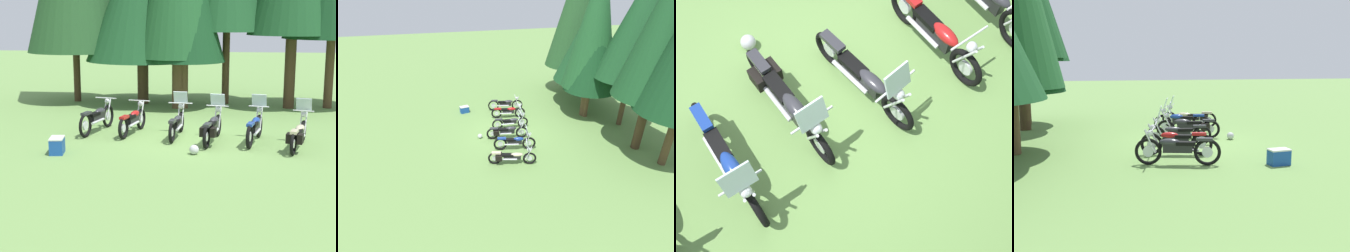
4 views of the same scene
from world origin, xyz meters
The scene contains 6 objects.
ground_plane centered at (0.00, 0.00, 0.00)m, with size 80.00×80.00×0.00m, color #6B934C.
motorcycle_1 centered at (-1.93, 0.61, 0.44)m, with size 0.74×2.19×0.99m.
motorcycle_2 centered at (-0.50, 0.31, 0.44)m, with size 0.77×2.22×1.34m.
motorcycle_3 centered at (0.61, -0.27, 0.47)m, with size 0.82×2.32×1.35m.
motorcycle_4 centered at (1.85, -0.18, 0.47)m, with size 0.75×2.18×1.37m.
dropped_helmet centered at (0.16, -1.73, 0.13)m, with size 0.26×0.26×0.26m, color silver.
Camera 3 is at (2.35, 2.52, 6.40)m, focal length 47.68 mm.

